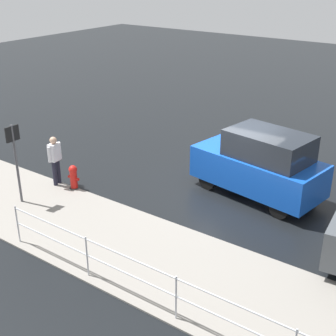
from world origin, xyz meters
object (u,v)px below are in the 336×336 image
(pedestrian, at_px, (55,157))
(sign_post, at_px, (15,153))
(fire_hydrant, at_px, (74,178))
(moving_hatchback, at_px, (260,164))

(pedestrian, xyz_separation_m, sign_post, (-0.03, 1.42, 0.62))
(fire_hydrant, distance_m, pedestrian, 0.86)
(sign_post, bearing_deg, pedestrian, -88.72)
(moving_hatchback, relative_size, fire_hydrant, 5.14)
(pedestrian, bearing_deg, fire_hydrant, -171.58)
(moving_hatchback, xyz_separation_m, pedestrian, (5.49, 3.04, -0.07))
(moving_hatchback, height_order, pedestrian, moving_hatchback)
(fire_hydrant, distance_m, sign_post, 2.02)
(moving_hatchback, height_order, fire_hydrant, moving_hatchback)
(fire_hydrant, bearing_deg, pedestrian, 8.42)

